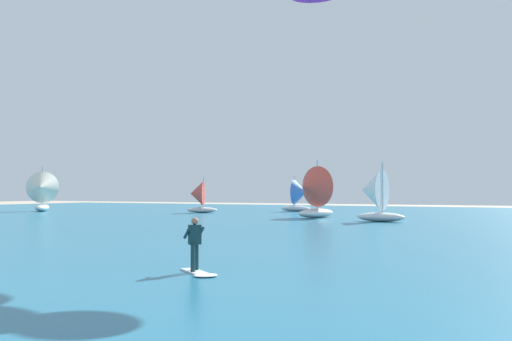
{
  "coord_description": "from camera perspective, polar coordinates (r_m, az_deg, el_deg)",
  "views": [
    {
      "loc": [
        7.83,
        4.03,
        2.58
      ],
      "look_at": [
        -0.47,
        20.32,
        3.26
      ],
      "focal_mm": 38.87,
      "sensor_mm": 36.0,
      "label": 1
    }
  ],
  "objects": [
    {
      "name": "sailboat_trailing",
      "position": [
        51.27,
        5.72,
        -2.12
      ],
      "size": [
        4.27,
        4.81,
        5.4
      ],
      "color": "white",
      "rests_on": "ocean"
    },
    {
      "name": "sailboat_far_left",
      "position": [
        63.57,
        -6.0,
        -2.67
      ],
      "size": [
        3.64,
        3.26,
        4.09
      ],
      "color": "silver",
      "rests_on": "ocean"
    },
    {
      "name": "sailboat_outermost",
      "position": [
        72.49,
        -21.21,
        -1.95
      ],
      "size": [
        4.77,
        4.91,
        5.5
      ],
      "color": "white",
      "rests_on": "ocean"
    },
    {
      "name": "kitesurfer",
      "position": [
        17.02,
        -6.11,
        -8.45
      ],
      "size": [
        1.9,
        1.63,
        1.67
      ],
      "color": "white",
      "rests_on": "ocean"
    },
    {
      "name": "sailboat_far_right",
      "position": [
        46.16,
        12.01,
        -2.44
      ],
      "size": [
        4.15,
        3.54,
        4.79
      ],
      "color": "silver",
      "rests_on": "ocean"
    },
    {
      "name": "sailboat_leading",
      "position": [
        67.64,
        4.51,
        -2.53
      ],
      "size": [
        3.77,
        3.21,
        4.36
      ],
      "color": "silver",
      "rests_on": "ocean"
    },
    {
      "name": "ocean",
      "position": [
        46.38,
        17.3,
        -5.16
      ],
      "size": [
        160.0,
        90.0,
        0.1
      ],
      "primitive_type": "cube",
      "color": "#236B89",
      "rests_on": "ground"
    }
  ]
}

